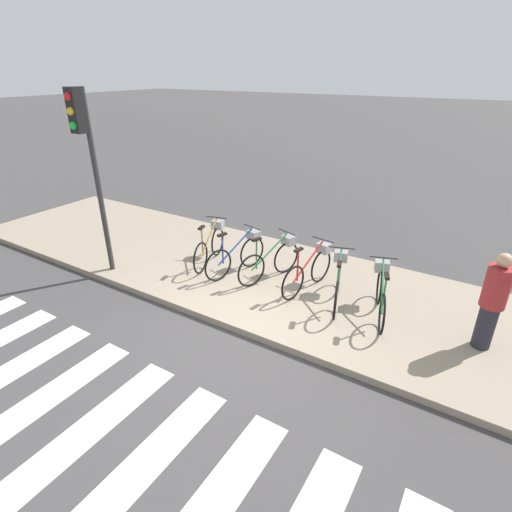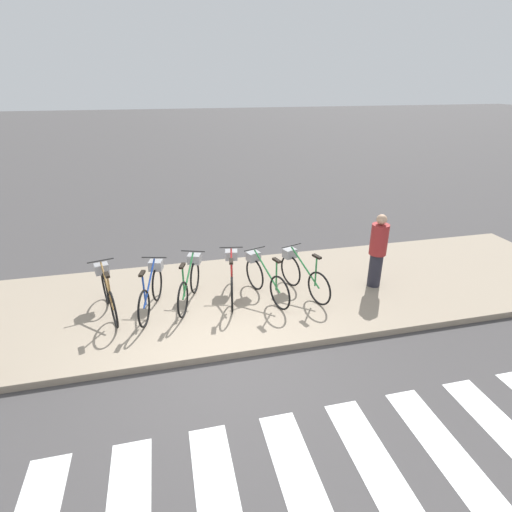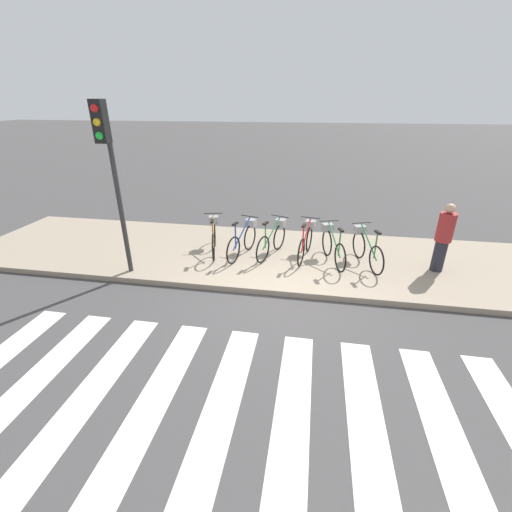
{
  "view_description": "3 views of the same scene",
  "coord_description": "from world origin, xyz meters",
  "px_view_note": "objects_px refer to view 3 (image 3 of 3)",
  "views": [
    {
      "loc": [
        3.03,
        -4.34,
        3.9
      ],
      "look_at": [
        -0.34,
        1.09,
        0.87
      ],
      "focal_mm": 28.0,
      "sensor_mm": 36.0,
      "label": 1
    },
    {
      "loc": [
        -0.7,
        -5.0,
        4.0
      ],
      "look_at": [
        0.7,
        0.93,
        1.31
      ],
      "focal_mm": 28.0,
      "sensor_mm": 36.0,
      "label": 2
    },
    {
      "loc": [
        0.53,
        -5.89,
        3.58
      ],
      "look_at": [
        -0.61,
        0.68,
        0.54
      ],
      "focal_mm": 24.0,
      "sensor_mm": 36.0,
      "label": 3
    }
  ],
  "objects_px": {
    "parked_bicycle_2": "(273,238)",
    "pedestrian": "(444,237)",
    "parked_bicycle_5": "(366,247)",
    "parked_bicycle_0": "(214,235)",
    "traffic_light": "(108,155)",
    "parked_bicycle_1": "(244,238)",
    "parked_bicycle_4": "(332,244)",
    "parked_bicycle_3": "(306,240)"
  },
  "relations": [
    {
      "from": "parked_bicycle_2",
      "to": "pedestrian",
      "type": "height_order",
      "value": "pedestrian"
    },
    {
      "from": "parked_bicycle_5",
      "to": "parked_bicycle_0",
      "type": "bearing_deg",
      "value": 178.25
    },
    {
      "from": "pedestrian",
      "to": "traffic_light",
      "type": "distance_m",
      "value": 7.05
    },
    {
      "from": "parked_bicycle_1",
      "to": "traffic_light",
      "type": "bearing_deg",
      "value": -148.77
    },
    {
      "from": "parked_bicycle_0",
      "to": "parked_bicycle_2",
      "type": "xyz_separation_m",
      "value": [
        1.47,
        0.06,
        0.0
      ]
    },
    {
      "from": "parked_bicycle_0",
      "to": "traffic_light",
      "type": "distance_m",
      "value": 2.98
    },
    {
      "from": "parked_bicycle_5",
      "to": "traffic_light",
      "type": "xyz_separation_m",
      "value": [
        -5.16,
        -1.37,
        2.08
      ]
    },
    {
      "from": "pedestrian",
      "to": "parked_bicycle_1",
      "type": "bearing_deg",
      "value": 178.67
    },
    {
      "from": "parked_bicycle_4",
      "to": "parked_bicycle_1",
      "type": "bearing_deg",
      "value": 179.51
    },
    {
      "from": "traffic_light",
      "to": "parked_bicycle_0",
      "type": "bearing_deg",
      "value": 43.97
    },
    {
      "from": "parked_bicycle_3",
      "to": "parked_bicycle_4",
      "type": "xyz_separation_m",
      "value": [
        0.6,
        -0.16,
        0.0
      ]
    },
    {
      "from": "parked_bicycle_3",
      "to": "pedestrian",
      "type": "distance_m",
      "value": 2.94
    },
    {
      "from": "parked_bicycle_3",
      "to": "parked_bicycle_5",
      "type": "bearing_deg",
      "value": -7.29
    },
    {
      "from": "parked_bicycle_1",
      "to": "pedestrian",
      "type": "distance_m",
      "value": 4.42
    },
    {
      "from": "parked_bicycle_5",
      "to": "pedestrian",
      "type": "height_order",
      "value": "pedestrian"
    },
    {
      "from": "parked_bicycle_3",
      "to": "parked_bicycle_4",
      "type": "relative_size",
      "value": 1.03
    },
    {
      "from": "parked_bicycle_1",
      "to": "parked_bicycle_2",
      "type": "relative_size",
      "value": 1.02
    },
    {
      "from": "parked_bicycle_0",
      "to": "traffic_light",
      "type": "bearing_deg",
      "value": -136.03
    },
    {
      "from": "parked_bicycle_0",
      "to": "pedestrian",
      "type": "bearing_deg",
      "value": -2.04
    },
    {
      "from": "parked_bicycle_0",
      "to": "parked_bicycle_4",
      "type": "relative_size",
      "value": 1.02
    },
    {
      "from": "parked_bicycle_1",
      "to": "pedestrian",
      "type": "relative_size",
      "value": 0.99
    },
    {
      "from": "parked_bicycle_1",
      "to": "pedestrian",
      "type": "height_order",
      "value": "pedestrian"
    },
    {
      "from": "parked_bicycle_2",
      "to": "parked_bicycle_0",
      "type": "bearing_deg",
      "value": -177.81
    },
    {
      "from": "parked_bicycle_0",
      "to": "traffic_light",
      "type": "relative_size",
      "value": 0.43
    },
    {
      "from": "parked_bicycle_4",
      "to": "pedestrian",
      "type": "xyz_separation_m",
      "value": [
        2.31,
        -0.08,
        0.37
      ]
    },
    {
      "from": "parked_bicycle_3",
      "to": "traffic_light",
      "type": "distance_m",
      "value": 4.61
    },
    {
      "from": "parked_bicycle_1",
      "to": "parked_bicycle_4",
      "type": "relative_size",
      "value": 1.01
    },
    {
      "from": "parked_bicycle_4",
      "to": "traffic_light",
      "type": "height_order",
      "value": "traffic_light"
    },
    {
      "from": "parked_bicycle_0",
      "to": "parked_bicycle_1",
      "type": "height_order",
      "value": "same"
    },
    {
      "from": "parked_bicycle_4",
      "to": "pedestrian",
      "type": "distance_m",
      "value": 2.34
    },
    {
      "from": "parked_bicycle_3",
      "to": "pedestrian",
      "type": "relative_size",
      "value": 1.0
    },
    {
      "from": "parked_bicycle_5",
      "to": "parked_bicycle_2",
      "type": "bearing_deg",
      "value": 175.55
    },
    {
      "from": "parked_bicycle_3",
      "to": "traffic_light",
      "type": "relative_size",
      "value": 0.44
    },
    {
      "from": "parked_bicycle_3",
      "to": "parked_bicycle_5",
      "type": "relative_size",
      "value": 1.04
    },
    {
      "from": "parked_bicycle_0",
      "to": "parked_bicycle_5",
      "type": "relative_size",
      "value": 1.02
    },
    {
      "from": "parked_bicycle_0",
      "to": "parked_bicycle_1",
      "type": "relative_size",
      "value": 1.0
    },
    {
      "from": "parked_bicycle_4",
      "to": "pedestrian",
      "type": "height_order",
      "value": "pedestrian"
    },
    {
      "from": "parked_bicycle_1",
      "to": "parked_bicycle_4",
      "type": "distance_m",
      "value": 2.1
    },
    {
      "from": "parked_bicycle_0",
      "to": "parked_bicycle_2",
      "type": "relative_size",
      "value": 1.02
    },
    {
      "from": "parked_bicycle_5",
      "to": "traffic_light",
      "type": "relative_size",
      "value": 0.42
    },
    {
      "from": "parked_bicycle_1",
      "to": "parked_bicycle_4",
      "type": "height_order",
      "value": "same"
    },
    {
      "from": "pedestrian",
      "to": "traffic_light",
      "type": "bearing_deg",
      "value": -169.07
    }
  ]
}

